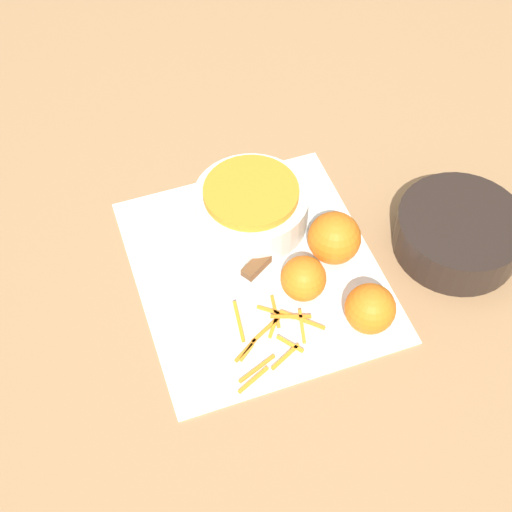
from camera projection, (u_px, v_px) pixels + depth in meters
name	position (u px, v px, depth m)	size (l,w,h in m)	color
ground_plane	(256.00, 270.00, 1.12)	(4.00, 4.00, 0.00)	#9E754C
cutting_board	(256.00, 269.00, 1.11)	(0.41, 0.37, 0.01)	silver
bowl_speckled	(251.00, 205.00, 1.14)	(0.18, 0.18, 0.07)	silver
bowl_dark	(458.00, 233.00, 1.12)	(0.20, 0.20, 0.07)	black
knife	(255.00, 268.00, 1.10)	(0.16, 0.25, 0.02)	brown
orange_left	(303.00, 279.00, 1.06)	(0.07, 0.07, 0.07)	orange
orange_right	(334.00, 238.00, 1.09)	(0.08, 0.08, 0.08)	orange
orange_back	(370.00, 309.00, 1.02)	(0.07, 0.07, 0.07)	orange
peel_pile	(273.00, 335.00, 1.03)	(0.14, 0.15, 0.01)	orange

